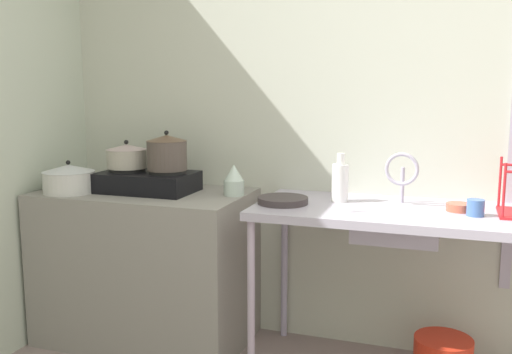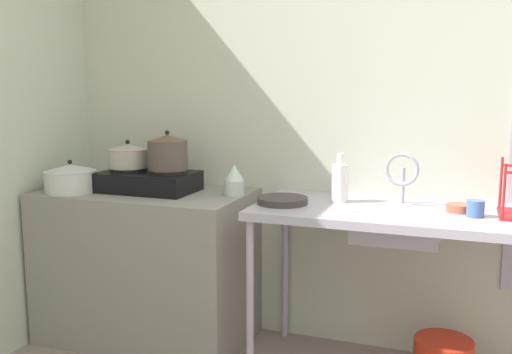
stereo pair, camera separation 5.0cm
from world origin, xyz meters
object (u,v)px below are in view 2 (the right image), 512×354
at_px(pot_on_right_burner, 168,152).
at_px(pot_beside_stove, 71,178).
at_px(stove, 148,181).
at_px(small_bowl_on_drainboard, 459,208).
at_px(pot_on_left_burner, 128,156).
at_px(bottle_by_sink, 340,182).
at_px(sink_basin, 396,225).
at_px(percolator, 234,180).
at_px(frying_pan, 282,200).
at_px(faucet, 402,172).
at_px(cup_by_rack, 475,209).

bearing_deg(pot_on_right_burner, pot_beside_stove, -162.37).
xyz_separation_m(stove, small_bowl_on_drainboard, (1.60, 0.04, -0.04)).
height_order(pot_on_left_burner, bottle_by_sink, pot_on_left_burner).
bearing_deg(sink_basin, percolator, 174.47).
bearing_deg(stove, frying_pan, -4.67).
xyz_separation_m(stove, percolator, (0.48, 0.06, 0.02)).
xyz_separation_m(sink_basin, frying_pan, (-0.54, -0.04, 0.09)).
relative_size(pot_on_left_burner, small_bowl_on_drainboard, 1.89).
bearing_deg(stove, sink_basin, -0.99).
xyz_separation_m(sink_basin, bottle_by_sink, (-0.29, 0.10, 0.17)).
relative_size(faucet, bottle_by_sink, 1.06).
bearing_deg(stove, pot_on_left_burner, 180.00).
bearing_deg(bottle_by_sink, frying_pan, -151.06).
bearing_deg(bottle_by_sink, pot_on_left_burner, -176.24).
bearing_deg(pot_beside_stove, cup_by_rack, 3.29).
bearing_deg(stove, bottle_by_sink, 4.20).
distance_m(pot_on_left_burner, small_bowl_on_drainboard, 1.73).
bearing_deg(faucet, pot_on_left_burner, -176.35).
distance_m(faucet, cup_by_rack, 0.38).
relative_size(stove, cup_by_rack, 6.74).
bearing_deg(pot_beside_stove, frying_pan, 4.75).
height_order(stove, pot_on_left_burner, pot_on_left_burner).
bearing_deg(cup_by_rack, faucet, 157.67).
bearing_deg(small_bowl_on_drainboard, stove, -178.67).
xyz_separation_m(frying_pan, cup_by_rack, (0.88, 0.02, 0.02)).
relative_size(sink_basin, frying_pan, 1.57).
bearing_deg(pot_on_left_burner, pot_on_right_burner, -0.00).
height_order(pot_on_right_burner, frying_pan, pot_on_right_burner).
xyz_separation_m(pot_on_left_burner, pot_on_right_burner, (0.25, -0.00, 0.03)).
bearing_deg(bottle_by_sink, sink_basin, -19.10).
relative_size(percolator, cup_by_rack, 2.14).
bearing_deg(sink_basin, small_bowl_on_drainboard, 12.40).
distance_m(pot_on_left_burner, cup_by_rack, 1.79).
relative_size(cup_by_rack, bottle_by_sink, 0.31).
relative_size(pot_on_right_burner, pot_beside_stove, 0.78).
xyz_separation_m(pot_beside_stove, bottle_by_sink, (1.42, 0.24, 0.02)).
xyz_separation_m(pot_beside_stove, small_bowl_on_drainboard, (1.98, 0.20, -0.06)).
relative_size(percolator, sink_basin, 0.42).
xyz_separation_m(stove, sink_basin, (1.32, -0.02, -0.13)).
xyz_separation_m(sink_basin, cup_by_rack, (0.34, -0.02, 0.11)).
bearing_deg(stove, cup_by_rack, -1.50).
relative_size(faucet, cup_by_rack, 3.36).
xyz_separation_m(pot_on_right_burner, faucet, (1.21, 0.09, -0.06)).
xyz_separation_m(pot_beside_stove, frying_pan, (1.17, 0.10, -0.06)).
relative_size(stove, pot_beside_stove, 1.85).
distance_m(sink_basin, small_bowl_on_drainboard, 0.29).
bearing_deg(pot_on_right_burner, percolator, 9.33).
height_order(pot_beside_stove, bottle_by_sink, bottle_by_sink).
relative_size(pot_on_right_burner, cup_by_rack, 2.84).
bearing_deg(percolator, bottle_by_sink, 1.79).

